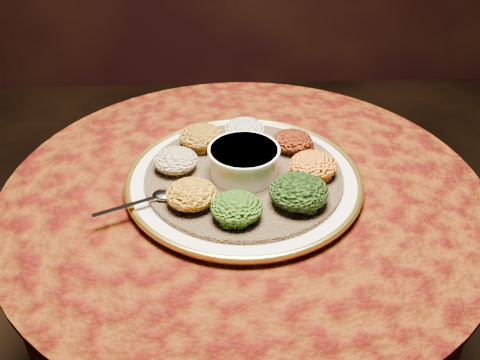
{
  "coord_description": "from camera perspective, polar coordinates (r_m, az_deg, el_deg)",
  "views": [
    {
      "loc": [
        -0.05,
        -0.84,
        1.37
      ],
      "look_at": [
        -0.01,
        -0.01,
        0.76
      ],
      "focal_mm": 40.0,
      "sensor_mm": 36.0,
      "label": 1
    }
  ],
  "objects": [
    {
      "name": "table",
      "position": [
        1.18,
        0.41,
        -7.95
      ],
      "size": [
        0.96,
        0.96,
        0.73
      ],
      "color": "black",
      "rests_on": "ground"
    },
    {
      "name": "platter",
      "position": [
        1.06,
        0.41,
        -0.01
      ],
      "size": [
        0.55,
        0.55,
        0.02
      ],
      "rotation": [
        0.0,
        0.0,
        0.26
      ],
      "color": "beige",
      "rests_on": "table"
    },
    {
      "name": "injera",
      "position": [
        1.05,
        0.41,
        0.46
      ],
      "size": [
        0.52,
        0.52,
        0.01
      ],
      "primitive_type": "cylinder",
      "rotation": [
        0.0,
        0.0,
        0.43
      ],
      "color": "brown",
      "rests_on": "platter"
    },
    {
      "name": "stew_bowl",
      "position": [
        1.03,
        0.42,
        2.2
      ],
      "size": [
        0.14,
        0.14,
        0.06
      ],
      "color": "silver",
      "rests_on": "injera"
    },
    {
      "name": "spoon",
      "position": [
        0.99,
        -8.62,
        -1.72
      ],
      "size": [
        0.15,
        0.08,
        0.01
      ],
      "rotation": [
        0.0,
        0.0,
        -2.71
      ],
      "color": "silver",
      "rests_on": "injera"
    },
    {
      "name": "portion_ayib",
      "position": [
        1.15,
        0.47,
        5.41
      ],
      "size": [
        0.09,
        0.08,
        0.04
      ],
      "primitive_type": "ellipsoid",
      "color": "silver",
      "rests_on": "injera"
    },
    {
      "name": "portion_kitfo",
      "position": [
        1.12,
        5.58,
        4.17
      ],
      "size": [
        0.08,
        0.08,
        0.04
      ],
      "primitive_type": "ellipsoid",
      "color": "black",
      "rests_on": "injera"
    },
    {
      "name": "portion_tikil",
      "position": [
        1.05,
        7.83,
        1.58
      ],
      "size": [
        0.09,
        0.09,
        0.04
      ],
      "primitive_type": "ellipsoid",
      "color": "#B47E0F",
      "rests_on": "injera"
    },
    {
      "name": "portion_gomen",
      "position": [
        0.97,
        6.28,
        -1.23
      ],
      "size": [
        0.11,
        0.1,
        0.05
      ],
      "primitive_type": "ellipsoid",
      "color": "black",
      "rests_on": "injera"
    },
    {
      "name": "portion_mixveg",
      "position": [
        0.93,
        -0.36,
        -2.99
      ],
      "size": [
        0.09,
        0.09,
        0.04
      ],
      "primitive_type": "ellipsoid",
      "color": "#A22B0A",
      "rests_on": "injera"
    },
    {
      "name": "portion_kik",
      "position": [
        0.97,
        -5.22,
        -1.51
      ],
      "size": [
        0.09,
        0.09,
        0.04
      ],
      "primitive_type": "ellipsoid",
      "color": "#BB8C10",
      "rests_on": "injera"
    },
    {
      "name": "portion_timatim",
      "position": [
        1.06,
        -6.87,
        2.08
      ],
      "size": [
        0.09,
        0.08,
        0.04
      ],
      "primitive_type": "ellipsoid",
      "color": "maroon",
      "rests_on": "injera"
    },
    {
      "name": "portion_shiro",
      "position": [
        1.13,
        -4.12,
        4.63
      ],
      "size": [
        0.09,
        0.09,
        0.05
      ],
      "primitive_type": "ellipsoid",
      "color": "#875410",
      "rests_on": "injera"
    }
  ]
}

